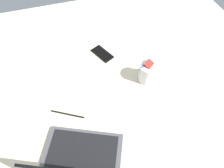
{
  "coord_description": "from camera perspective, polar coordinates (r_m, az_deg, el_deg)",
  "views": [
    {
      "loc": [
        26.94,
        75.09,
        106.5
      ],
      "look_at": [
        9.5,
        18.37,
        24.0
      ],
      "focal_mm": 32.3,
      "sensor_mm": 36.0,
      "label": 1
    }
  ],
  "objects": [
    {
      "name": "laptop",
      "position": [
        0.88,
        -9.14,
        -20.83
      ],
      "size": [
        39.51,
        34.45,
        23.0
      ],
      "rotation": [
        0.0,
        0.0,
        -0.42
      ],
      "color": "#4C4C51",
      "rests_on": "bed_mattress"
    },
    {
      "name": "bed_mattress",
      "position": [
        1.26,
        1.68,
        3.53
      ],
      "size": [
        180.0,
        140.0,
        18.0
      ],
      "primitive_type": "cube",
      "color": "beige",
      "rests_on": "ground"
    },
    {
      "name": "cell_phone",
      "position": [
        1.23,
        -2.78,
        8.57
      ],
      "size": [
        12.16,
        15.56,
        0.8
      ],
      "primitive_type": "cube",
      "rotation": [
        0.0,
        0.0,
        0.44
      ],
      "color": "black",
      "rests_on": "bed_mattress"
    },
    {
      "name": "charger_cable",
      "position": [
        1.02,
        -12.49,
        -8.34
      ],
      "size": [
        15.05,
        8.97,
        0.6
      ],
      "primitive_type": "cube",
      "rotation": [
        0.0,
        0.0,
        -0.52
      ],
      "color": "black",
      "rests_on": "bed_mattress"
    },
    {
      "name": "snack_cup",
      "position": [
        1.08,
        9.9,
        3.37
      ],
      "size": [
        10.49,
        10.11,
        13.91
      ],
      "color": "silver",
      "rests_on": "bed_mattress"
    }
  ]
}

